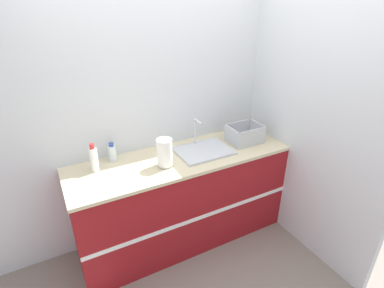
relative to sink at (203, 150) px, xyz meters
name	(u,v)px	position (x,y,z in m)	size (l,w,h in m)	color
ground_plane	(197,255)	(-0.23, -0.31, -0.95)	(12.00, 12.00, 0.00)	slate
wall_back	(165,107)	(-0.23, 0.34, 0.35)	(4.41, 0.06, 2.60)	silver
wall_right	(274,100)	(0.81, 0.00, 0.35)	(0.06, 2.62, 2.60)	silver
counter_cabinet	(182,199)	(-0.23, 0.00, -0.48)	(2.04, 0.64, 0.93)	maroon
sink	(203,150)	(0.00, 0.00, 0.00)	(0.50, 0.38, 0.27)	silver
paper_towel_roll	(165,153)	(-0.42, -0.08, 0.11)	(0.13, 0.13, 0.25)	#4C4C51
dish_rack	(244,136)	(0.46, -0.01, 0.05)	(0.32, 0.25, 0.17)	#B7BABF
bottle_white_spray	(94,159)	(-0.96, 0.12, 0.09)	(0.07, 0.07, 0.25)	white
bottle_clear	(112,153)	(-0.79, 0.22, 0.06)	(0.07, 0.07, 0.17)	silver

